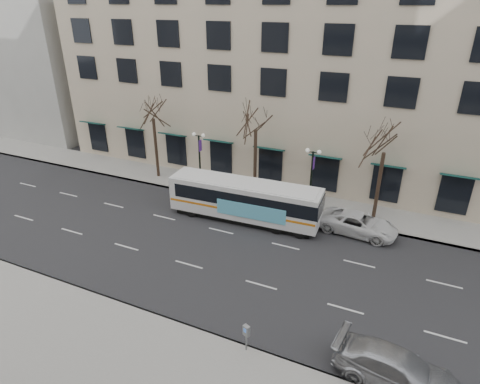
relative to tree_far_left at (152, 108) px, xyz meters
The scene contains 13 objects.
ground 14.91m from the tree_far_left, 41.35° to the right, with size 160.00×160.00×0.00m, color black.
sidewalk_far 16.40m from the tree_far_left, ahead, with size 80.00×4.00×0.15m, color gray.
building_hotel 15.52m from the tree_far_left, 56.75° to the left, with size 40.00×20.00×24.00m, color #C6B197.
building_far_upblock 31.40m from the tree_far_left, 156.46° to the left, with size 28.00×20.00×28.00m, color #999993.
tree_far_left is the anchor object (origin of this frame).
tree_far_mid 10.00m from the tree_far_left, ahead, with size 3.60×3.60×8.55m.
tree_far_right 20.00m from the tree_far_left, ahead, with size 3.60×3.60×8.06m.
lamp_post_left 6.29m from the tree_far_left, ahead, with size 1.22×0.45×5.21m.
lamp_post_right 15.48m from the tree_far_left, ahead, with size 1.22×0.45×5.21m.
city_bus 12.72m from the tree_far_left, 20.84° to the right, with size 11.76×3.08×3.16m.
silver_car 28.02m from the tree_far_left, 33.20° to the right, with size 2.26×5.56×1.61m, color #A7A9AF.
white_pickup 20.29m from the tree_far_left, ahead, with size 2.53×5.50×1.53m, color silver.
pay_station 23.49m from the tree_far_left, 44.81° to the right, with size 0.38×0.32×1.49m.
Camera 1 is at (11.76, -20.34, 15.32)m, focal length 30.00 mm.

